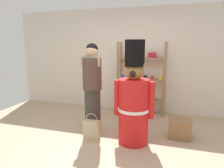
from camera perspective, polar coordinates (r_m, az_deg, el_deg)
ground_plane at (r=3.49m, az=-2.72°, el=-17.61°), size 6.40×6.40×0.00m
back_wall at (r=5.21m, az=5.37°, el=6.75°), size 6.40×0.12×2.60m
merchandise_shelf at (r=4.98m, az=8.37°, el=1.80°), size 1.16×0.35×1.76m
teddy_bear_guard at (r=3.41m, az=6.21°, el=-4.95°), size 0.69×0.53×1.76m
person_shopper at (r=3.74m, az=-5.64°, el=-1.00°), size 0.37×0.35×1.71m
shopping_bag at (r=3.74m, az=-5.80°, el=-12.70°), size 0.28×0.15×0.48m
display_crate at (r=3.95m, az=18.68°, el=-11.90°), size 0.40×0.35×0.34m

